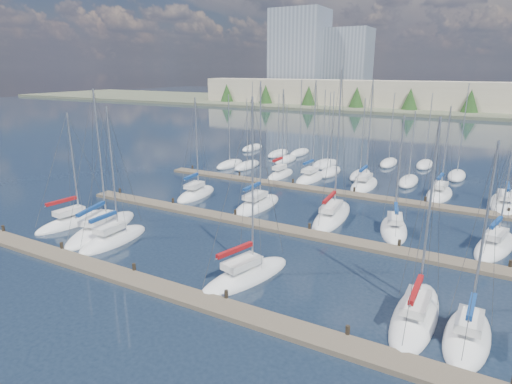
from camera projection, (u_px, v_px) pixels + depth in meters
The scene contains 22 objects.
ground at pixel (380, 151), 77.29m from camera, with size 400.00×400.00×0.00m, color #1E2A3C.
dock_near at pixel (169, 291), 28.64m from camera, with size 44.00×1.93×1.10m.
dock_mid at pixel (266, 226), 40.37m from camera, with size 44.00×1.93×1.10m.
dock_far at pixel (320, 190), 52.11m from camera, with size 44.00×1.93×1.10m.
sailboat_f at pixel (415, 316), 25.71m from camera, with size 2.50×8.92×12.75m.
sailboat_n at pixel (280, 175), 59.30m from camera, with size 2.14×6.81×12.52m.
sailboat_j at pixel (257, 205), 46.38m from camera, with size 3.08×8.37×13.92m.
sailboat_k at pixel (332, 216), 42.94m from camera, with size 3.55×10.40×15.22m.
sailboat_o at pixel (311, 178), 57.73m from camera, with size 2.92×7.36×13.71m.
sailboat_a at pixel (74, 222), 41.36m from camera, with size 3.23×7.99×11.32m.
sailboat_l at pixel (394, 229), 39.50m from camera, with size 3.99×7.62×11.28m.
sailboat_h at pixel (196, 194), 50.43m from camera, with size 3.38×7.28×12.06m.
sailboat_r at pixel (504, 204), 46.60m from camera, with size 3.07×9.63×15.39m.
sailboat_q at pixel (439, 194), 50.41m from camera, with size 3.01×7.64×11.11m.
sailboat_m at pixel (495, 246), 35.85m from camera, with size 4.15×8.41×11.39m.
sailboat_g at pixel (467, 336), 23.76m from camera, with size 2.64×6.98×11.81m.
sailboat_b at pixel (102, 229), 39.61m from camera, with size 5.50×10.44×13.53m.
sailboat_p at pixel (364, 185), 54.31m from camera, with size 2.96×8.32×13.97m.
sailboat_c at pixel (114, 239), 37.18m from camera, with size 2.83×7.29×12.27m.
sailboat_d at pixel (246, 276), 30.64m from camera, with size 4.69×8.62×13.49m.
distant_boats at pixel (326, 164), 65.63m from camera, with size 36.93×20.75×13.30m.
shoreline at pixel (404, 87), 156.67m from camera, with size 400.00×60.00×38.00m.
Camera 1 is at (17.57, -17.53, 14.57)m, focal length 30.00 mm.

